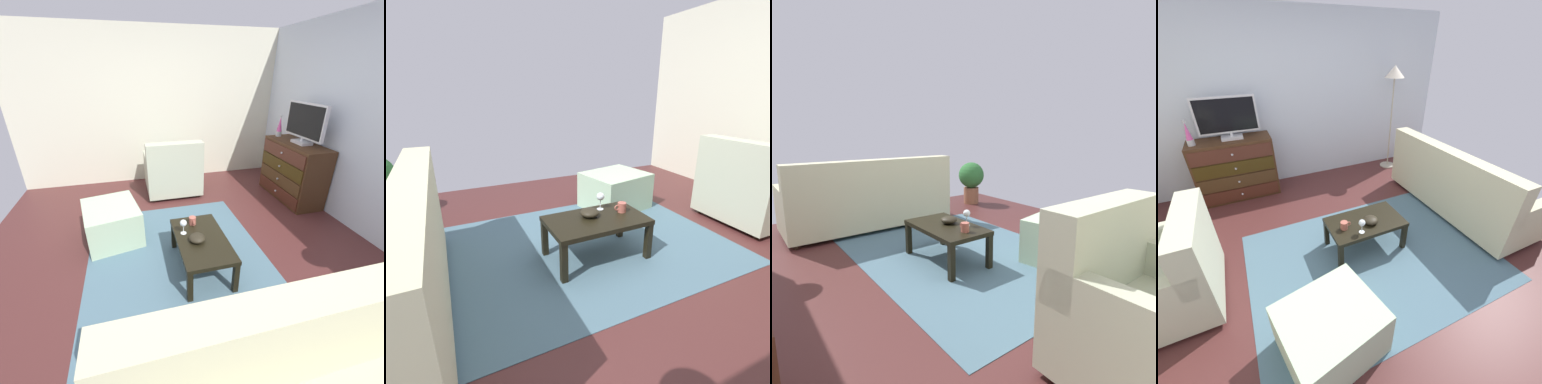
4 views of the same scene
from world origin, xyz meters
The scene contains 10 objects.
ground_plane centered at (0.00, 0.00, -0.03)m, with size 5.29×4.77×0.05m, color #4A2322.
area_rug centered at (0.20, -0.20, 0.00)m, with size 2.60×1.90×0.01m, color #486575.
coffee_table centered at (0.20, 0.01, 0.31)m, with size 0.83×0.49×0.36m.
wine_glass centered at (0.08, -0.15, 0.48)m, with size 0.07×0.07×0.16m.
mug centered at (-0.06, -0.02, 0.40)m, with size 0.11×0.08×0.08m.
bowl_decorative centered at (0.24, -0.05, 0.40)m, with size 0.16×0.16×0.07m, color black.
couch_large centered at (1.72, 0.19, 0.35)m, with size 0.85×2.07×0.91m.
armchair centered at (-1.64, 0.05, 0.36)m, with size 0.80×0.85×0.90m.
ottoman centered at (-0.55, -0.88, 0.22)m, with size 0.70×0.60×0.43m, color #A8C29E.
potted_plant centered at (1.99, -1.73, 0.43)m, with size 0.44×0.44×0.72m.
Camera 3 is at (-2.22, 1.63, 1.27)m, focal length 29.26 mm.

